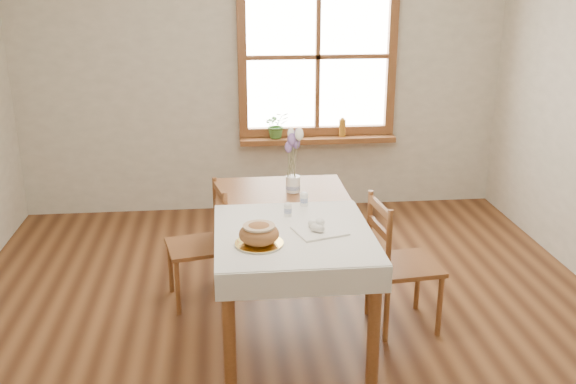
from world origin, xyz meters
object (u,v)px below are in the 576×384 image
object	(u,v)px
dining_table	(288,227)
chair_right	(405,263)
bread_plate	(259,244)
flower_vase	(293,185)
chair_left	(196,245)

from	to	relation	value
dining_table	chair_right	size ratio (longest dim) A/B	1.83
dining_table	bread_plate	bearing A→B (deg)	-113.98
bread_plate	chair_right	bearing A→B (deg)	20.57
chair_right	flower_vase	xyz separation A→B (m)	(-0.65, 0.53, 0.37)
bread_plate	flower_vase	size ratio (longest dim) A/B	2.38
dining_table	bread_plate	distance (m)	0.52
dining_table	chair_right	xyz separation A→B (m)	(0.73, -0.12, -0.23)
chair_right	flower_vase	bearing A→B (deg)	44.83
bread_plate	flower_vase	bearing A→B (deg)	72.04
dining_table	bread_plate	size ratio (longest dim) A/B	6.16
dining_table	flower_vase	bearing A→B (deg)	79.33
chair_right	bread_plate	xyz separation A→B (m)	(-0.94, -0.35, 0.33)
chair_left	flower_vase	bearing A→B (deg)	82.58
chair_right	bread_plate	bearing A→B (deg)	104.58
chair_right	flower_vase	world-z (taller)	chair_right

